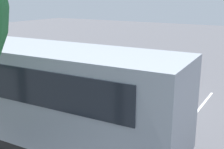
{
  "coord_description": "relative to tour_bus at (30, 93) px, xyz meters",
  "views": [
    {
      "loc": [
        -5.73,
        11.29,
        4.75
      ],
      "look_at": [
        1.32,
        -0.23,
        1.1
      ],
      "focal_mm": 46.4,
      "sensor_mm": 36.0,
      "label": 1
    }
  ],
  "objects": [
    {
      "name": "ground_plane",
      "position": [
        -1.37,
        -4.92,
        -1.65
      ],
      "size": [
        80.0,
        80.0,
        0.0
      ],
      "primitive_type": "plane",
      "color": "#4C4C51"
    },
    {
      "name": "tour_bus",
      "position": [
        0.0,
        0.0,
        0.0
      ],
      "size": [
        10.54,
        2.99,
        3.25
      ],
      "color": "#8C939E",
      "rests_on": "ground_plane"
    },
    {
      "name": "spectator_far_left",
      "position": [
        -0.61,
        -2.76,
        -0.6
      ],
      "size": [
        0.57,
        0.39,
        1.75
      ],
      "color": "black",
      "rests_on": "ground_plane"
    },
    {
      "name": "spectator_left",
      "position": [
        0.43,
        -3.04,
        -0.61
      ],
      "size": [
        0.57,
        0.32,
        1.74
      ],
      "color": "black",
      "rests_on": "ground_plane"
    },
    {
      "name": "spectator_centre",
      "position": [
        1.28,
        -2.61,
        -0.57
      ],
      "size": [
        0.58,
        0.34,
        1.79
      ],
      "color": "black",
      "rests_on": "ground_plane"
    },
    {
      "name": "parked_motorcycle_silver",
      "position": [
        -1.84,
        -2.06,
        -1.16
      ],
      "size": [
        2.05,
        0.58,
        0.99
      ],
      "color": "black",
      "rests_on": "ground_plane"
    },
    {
      "name": "stunt_motorcycle",
      "position": [
        0.22,
        -7.81,
        -1.03
      ],
      "size": [
        1.92,
        1.01,
        1.23
      ],
      "color": "black",
      "rests_on": "ground_plane"
    },
    {
      "name": "traffic_cone",
      "position": [
        -2.77,
        -8.9,
        -1.34
      ],
      "size": [
        0.34,
        0.34,
        0.63
      ],
      "color": "orange",
      "rests_on": "ground_plane"
    },
    {
      "name": "bay_line_b",
      "position": [
        -4.18,
        -6.3,
        -1.64
      ],
      "size": [
        0.15,
        3.81,
        0.01
      ],
      "color": "white",
      "rests_on": "ground_plane"
    },
    {
      "name": "bay_line_c",
      "position": [
        -1.55,
        -6.3,
        -1.64
      ],
      "size": [
        0.15,
        3.67,
        0.01
      ],
      "color": "white",
      "rests_on": "ground_plane"
    },
    {
      "name": "bay_line_d",
      "position": [
        1.07,
        -6.3,
        -1.64
      ],
      "size": [
        0.16,
        4.3,
        0.01
      ],
      "color": "white",
      "rests_on": "ground_plane"
    },
    {
      "name": "bay_line_e",
      "position": [
        3.7,
        -6.3,
        -1.64
      ],
      "size": [
        0.16,
        4.26,
        0.01
      ],
      "color": "white",
      "rests_on": "ground_plane"
    }
  ]
}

